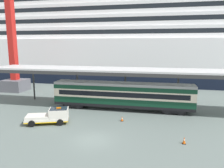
% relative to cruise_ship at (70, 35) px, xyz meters
% --- Properties ---
extents(ground_plane, '(400.00, 400.00, 0.00)m').
position_rel_cruise_ship_xyz_m(ground_plane, '(19.91, -42.76, -12.52)').
color(ground_plane, slate).
extents(cruise_ship, '(161.25, 26.53, 37.06)m').
position_rel_cruise_ship_xyz_m(cruise_ship, '(0.00, 0.00, 0.00)').
color(cruise_ship, black).
rests_on(cruise_ship, ground).
extents(platform_canopy, '(41.14, 5.77, 6.15)m').
position_rel_cruise_ship_xyz_m(platform_canopy, '(21.15, -31.07, -6.62)').
color(platform_canopy, silver).
rests_on(platform_canopy, ground).
extents(train_carriage, '(20.77, 2.81, 4.11)m').
position_rel_cruise_ship_xyz_m(train_carriage, '(21.15, -31.49, -10.21)').
color(train_carriage, black).
rests_on(train_carriage, ground).
extents(service_truck, '(5.58, 3.64, 2.02)m').
position_rel_cruise_ship_xyz_m(service_truck, '(13.45, -39.09, -11.53)').
color(service_truck, silver).
rests_on(service_truck, ground).
extents(traffic_cone_near, '(0.36, 0.36, 0.73)m').
position_rel_cruise_ship_xyz_m(traffic_cone_near, '(29.02, -41.72, -12.16)').
color(traffic_cone_near, black).
rests_on(traffic_cone_near, ground).
extents(traffic_cone_mid, '(0.36, 0.36, 0.63)m').
position_rel_cruise_ship_xyz_m(traffic_cone_mid, '(21.95, -36.52, -12.21)').
color(traffic_cone_mid, black).
rests_on(traffic_cone_mid, ground).
extents(dockside_crane, '(14.90, 4.40, 51.43)m').
position_rel_cruise_ship_xyz_m(dockside_crane, '(-2.67, -22.52, 2.98)').
color(dockside_crane, '#595960').
rests_on(dockside_crane, ground).
extents(quay_bollard, '(0.48, 0.48, 0.96)m').
position_rel_cruise_ship_xyz_m(quay_bollard, '(12.04, -38.08, -12.00)').
color(quay_bollard, black).
rests_on(quay_bollard, ground).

